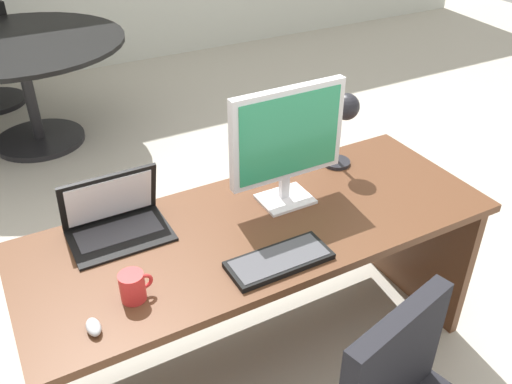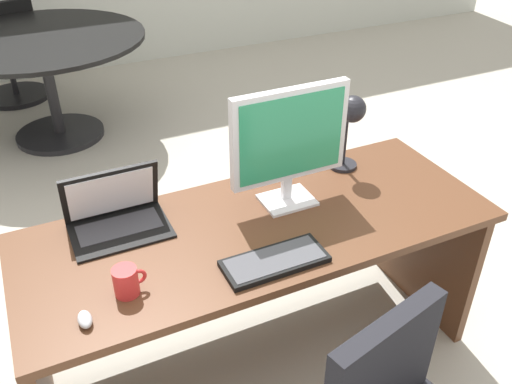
{
  "view_description": "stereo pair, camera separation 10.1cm",
  "coord_description": "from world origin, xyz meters",
  "px_view_note": "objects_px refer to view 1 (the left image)",
  "views": [
    {
      "loc": [
        -0.8,
        -1.42,
        1.94
      ],
      "look_at": [
        0.0,
        0.03,
        0.86
      ],
      "focal_mm": 38.51,
      "sensor_mm": 36.0,
      "label": 1
    },
    {
      "loc": [
        -0.71,
        -1.47,
        1.94
      ],
      "look_at": [
        0.0,
        0.03,
        0.86
      ],
      "focal_mm": 38.51,
      "sensor_mm": 36.0,
      "label": 2
    }
  ],
  "objects_px": {
    "monitor": "(288,139)",
    "mouse": "(94,327)",
    "desk_lamp": "(344,116)",
    "desk": "(254,261)",
    "laptop": "(114,214)",
    "coffee_mug": "(133,286)",
    "meeting_table": "(23,67)",
    "keyboard": "(279,260)"
  },
  "relations": [
    {
      "from": "monitor",
      "to": "meeting_table",
      "type": "bearing_deg",
      "value": 103.97
    },
    {
      "from": "laptop",
      "to": "coffee_mug",
      "type": "xyz_separation_m",
      "value": [
        -0.05,
        -0.37,
        -0.02
      ]
    },
    {
      "from": "desk",
      "to": "laptop",
      "type": "relative_size",
      "value": 5.06
    },
    {
      "from": "laptop",
      "to": "mouse",
      "type": "height_order",
      "value": "laptop"
    },
    {
      "from": "laptop",
      "to": "mouse",
      "type": "relative_size",
      "value": 4.74
    },
    {
      "from": "desk",
      "to": "keyboard",
      "type": "distance_m",
      "value": 0.36
    },
    {
      "from": "mouse",
      "to": "meeting_table",
      "type": "relative_size",
      "value": 0.05
    },
    {
      "from": "mouse",
      "to": "laptop",
      "type": "bearing_deg",
      "value": 65.87
    },
    {
      "from": "laptop",
      "to": "desk_lamp",
      "type": "xyz_separation_m",
      "value": [
        0.98,
        -0.02,
        0.17
      ]
    },
    {
      "from": "keyboard",
      "to": "mouse",
      "type": "distance_m",
      "value": 0.62
    },
    {
      "from": "monitor",
      "to": "mouse",
      "type": "height_order",
      "value": "monitor"
    },
    {
      "from": "desk",
      "to": "meeting_table",
      "type": "xyz_separation_m",
      "value": [
        -0.46,
        2.52,
        0.07
      ]
    },
    {
      "from": "laptop",
      "to": "coffee_mug",
      "type": "distance_m",
      "value": 0.38
    },
    {
      "from": "keyboard",
      "to": "mouse",
      "type": "height_order",
      "value": "mouse"
    },
    {
      "from": "monitor",
      "to": "laptop",
      "type": "bearing_deg",
      "value": 168.24
    },
    {
      "from": "mouse",
      "to": "desk_lamp",
      "type": "distance_m",
      "value": 1.27
    },
    {
      "from": "desk_lamp",
      "to": "desk",
      "type": "bearing_deg",
      "value": -163.49
    },
    {
      "from": "desk",
      "to": "mouse",
      "type": "xyz_separation_m",
      "value": [
        -0.67,
        -0.28,
        0.23
      ]
    },
    {
      "from": "desk_lamp",
      "to": "meeting_table",
      "type": "distance_m",
      "value": 2.59
    },
    {
      "from": "monitor",
      "to": "meeting_table",
      "type": "xyz_separation_m",
      "value": [
        -0.62,
        2.48,
        -0.42
      ]
    },
    {
      "from": "monitor",
      "to": "laptop",
      "type": "distance_m",
      "value": 0.68
    },
    {
      "from": "desk",
      "to": "desk_lamp",
      "type": "bearing_deg",
      "value": 16.51
    },
    {
      "from": "laptop",
      "to": "mouse",
      "type": "bearing_deg",
      "value": -114.13
    },
    {
      "from": "coffee_mug",
      "to": "desk_lamp",
      "type": "bearing_deg",
      "value": 18.83
    },
    {
      "from": "monitor",
      "to": "desk_lamp",
      "type": "bearing_deg",
      "value": 18.23
    },
    {
      "from": "coffee_mug",
      "to": "meeting_table",
      "type": "bearing_deg",
      "value": 88.49
    },
    {
      "from": "monitor",
      "to": "mouse",
      "type": "xyz_separation_m",
      "value": [
        -0.84,
        -0.31,
        -0.26
      ]
    },
    {
      "from": "laptop",
      "to": "desk_lamp",
      "type": "bearing_deg",
      "value": -1.14
    },
    {
      "from": "laptop",
      "to": "desk_lamp",
      "type": "relative_size",
      "value": 1.03
    },
    {
      "from": "desk_lamp",
      "to": "coffee_mug",
      "type": "bearing_deg",
      "value": -161.17
    },
    {
      "from": "desk",
      "to": "mouse",
      "type": "relative_size",
      "value": 24.01
    },
    {
      "from": "desk",
      "to": "monitor",
      "type": "height_order",
      "value": "monitor"
    },
    {
      "from": "laptop",
      "to": "keyboard",
      "type": "height_order",
      "value": "laptop"
    },
    {
      "from": "keyboard",
      "to": "desk_lamp",
      "type": "xyz_separation_m",
      "value": [
        0.56,
        0.42,
        0.23
      ]
    },
    {
      "from": "desk",
      "to": "meeting_table",
      "type": "distance_m",
      "value": 2.56
    },
    {
      "from": "keyboard",
      "to": "meeting_table",
      "type": "bearing_deg",
      "value": 98.27
    },
    {
      "from": "monitor",
      "to": "keyboard",
      "type": "relative_size",
      "value": 1.32
    },
    {
      "from": "laptop",
      "to": "desk_lamp",
      "type": "distance_m",
      "value": 0.99
    },
    {
      "from": "monitor",
      "to": "mouse",
      "type": "distance_m",
      "value": 0.93
    },
    {
      "from": "desk_lamp",
      "to": "mouse",
      "type": "bearing_deg",
      "value": -160.16
    },
    {
      "from": "monitor",
      "to": "coffee_mug",
      "type": "xyz_separation_m",
      "value": [
        -0.69,
        -0.24,
        -0.22
      ]
    },
    {
      "from": "coffee_mug",
      "to": "monitor",
      "type": "bearing_deg",
      "value": 19.12
    }
  ]
}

